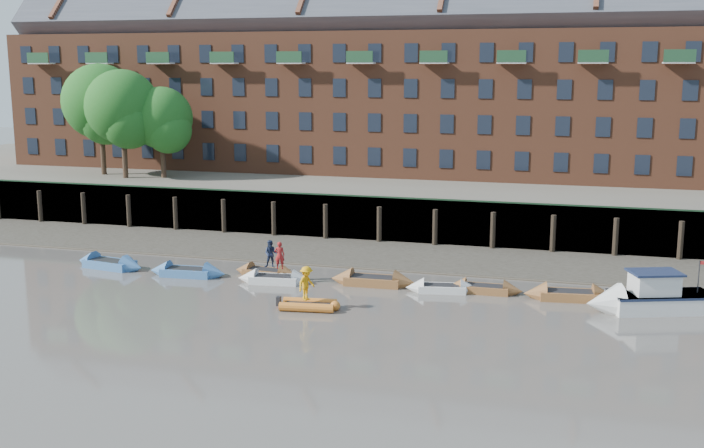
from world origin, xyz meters
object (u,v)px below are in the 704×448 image
at_px(rowboat_0, 110,264).
at_px(rowboat_5, 442,288).
at_px(rowboat_3, 275,279).
at_px(rowboat_1, 188,272).
at_px(rowboat_4, 373,281).
at_px(rowboat_6, 484,289).
at_px(person_rower_b, 271,254).
at_px(person_rower_a, 280,255).
at_px(person_rib_crew, 306,283).
at_px(rib_tender, 311,305).
at_px(rowboat_7, 569,295).
at_px(rowboat_2, 266,272).
at_px(motor_launch, 641,299).

height_order(rowboat_0, rowboat_5, rowboat_0).
bearing_deg(rowboat_0, rowboat_3, 6.54).
height_order(rowboat_0, rowboat_1, rowboat_0).
bearing_deg(rowboat_3, rowboat_5, -1.92).
distance_m(rowboat_3, rowboat_4, 5.70).
height_order(rowboat_6, person_rower_b, person_rower_b).
xyz_separation_m(rowboat_3, person_rower_a, (0.30, 0.06, 1.43)).
xyz_separation_m(rowboat_0, person_rib_crew, (14.69, -5.05, 1.14)).
bearing_deg(person_rower_b, rowboat_4, -2.15).
bearing_deg(rowboat_0, person_rib_crew, -9.42).
xyz_separation_m(rowboat_4, person_rower_b, (-5.90, -0.89, 1.40)).
bearing_deg(rowboat_5, rowboat_1, 172.64).
bearing_deg(rib_tender, person_rower_b, 123.31).
xyz_separation_m(rowboat_3, rowboat_7, (16.50, 1.12, 0.02)).
relative_size(rowboat_6, rowboat_7, 0.84).
bearing_deg(person_rower_a, rowboat_7, 169.35).
bearing_deg(rowboat_2, person_rower_a, -37.25).
bearing_deg(person_rower_b, rowboat_3, -49.93).
height_order(rowboat_1, rib_tender, rowboat_1).
bearing_deg(rowboat_2, rowboat_7, 5.57).
height_order(rowboat_1, rowboat_5, rowboat_1).
height_order(motor_launch, person_rower_a, person_rower_a).
bearing_deg(rowboat_3, person_rib_crew, -58.37).
distance_m(rowboat_0, rowboat_5, 20.86).
bearing_deg(rowboat_4, rowboat_6, -0.89).
distance_m(rowboat_0, rowboat_6, 23.15).
bearing_deg(rowboat_2, person_rower_b, -49.08).
bearing_deg(rib_tender, rowboat_0, 154.11).
bearing_deg(rowboat_5, motor_launch, -14.62).
bearing_deg(rowboat_7, person_rib_crew, -163.82).
xyz_separation_m(rowboat_4, person_rower_a, (-5.28, -1.09, 1.40)).
xyz_separation_m(rowboat_0, rowboat_4, (16.79, 0.56, 0.00)).
distance_m(rowboat_2, rowboat_6, 13.03).
bearing_deg(person_rib_crew, motor_launch, -55.37).
distance_m(rib_tender, person_rib_crew, 1.18).
xyz_separation_m(rowboat_3, rib_tender, (3.69, -4.39, 0.01)).
bearing_deg(motor_launch, rowboat_3, -20.16).
bearing_deg(person_rower_a, person_rower_b, -32.07).
relative_size(rowboat_0, motor_launch, 0.75).
bearing_deg(rowboat_2, rowboat_6, 5.87).
xyz_separation_m(rowboat_3, rowboat_6, (11.94, 1.26, -0.01)).
relative_size(rowboat_2, person_rib_crew, 2.37).
bearing_deg(rowboat_6, person_rower_a, -174.52).
relative_size(rowboat_0, rowboat_4, 1.02).
bearing_deg(person_rib_crew, rowboat_7, -46.87).
relative_size(rowboat_0, person_rib_crew, 2.87).
xyz_separation_m(rowboat_0, rib_tender, (14.89, -4.98, -0.02)).
distance_m(rib_tender, motor_launch, 16.91).
height_order(rowboat_3, person_rib_crew, person_rib_crew).
bearing_deg(motor_launch, person_rib_crew, -5.13).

